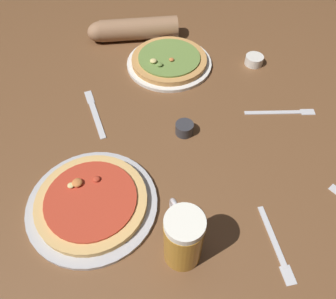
# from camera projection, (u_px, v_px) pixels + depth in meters

# --- Properties ---
(ground_plane) EXTENTS (2.40, 2.40, 0.03)m
(ground_plane) POSITION_uv_depth(u_px,v_px,m) (168.00, 157.00, 0.98)
(ground_plane) COLOR brown
(pizza_plate_near) EXTENTS (0.33, 0.33, 0.05)m
(pizza_plate_near) POSITION_uv_depth(u_px,v_px,m) (92.00, 203.00, 0.85)
(pizza_plate_near) COLOR #B2B2B7
(pizza_plate_near) RESTS_ON ground_plane
(pizza_plate_far) EXTENTS (0.31, 0.31, 0.05)m
(pizza_plate_far) POSITION_uv_depth(u_px,v_px,m) (169.00, 61.00, 1.21)
(pizza_plate_far) COLOR silver
(pizza_plate_far) RESTS_ON ground_plane
(beer_mug_dark) EXTENTS (0.09, 0.15, 0.17)m
(beer_mug_dark) POSITION_uv_depth(u_px,v_px,m) (183.00, 237.00, 0.72)
(beer_mug_dark) COLOR #B27A23
(beer_mug_dark) RESTS_ON ground_plane
(ramekin_sauce) EXTENTS (0.05, 0.05, 0.04)m
(ramekin_sauce) POSITION_uv_depth(u_px,v_px,m) (184.00, 128.00, 1.01)
(ramekin_sauce) COLOR #333338
(ramekin_sauce) RESTS_ON ground_plane
(ramekin_butter) EXTENTS (0.06, 0.06, 0.03)m
(ramekin_butter) POSITION_uv_depth(u_px,v_px,m) (254.00, 60.00, 1.22)
(ramekin_butter) COLOR silver
(ramekin_butter) RESTS_ON ground_plane
(fork_left) EXTENTS (0.07, 0.20, 0.01)m
(fork_left) POSITION_uv_depth(u_px,v_px,m) (276.00, 245.00, 0.79)
(fork_left) COLOR silver
(fork_left) RESTS_ON ground_plane
(fork_spare) EXTENTS (0.21, 0.12, 0.01)m
(fork_spare) POSITION_uv_depth(u_px,v_px,m) (282.00, 112.00, 1.07)
(fork_spare) COLOR silver
(fork_spare) RESTS_ON ground_plane
(knife_spare) EXTENTS (0.05, 0.23, 0.01)m
(knife_spare) POSITION_uv_depth(u_px,v_px,m) (95.00, 113.00, 1.07)
(knife_spare) COLOR silver
(knife_spare) RESTS_ON ground_plane
(diner_arm) EXTENTS (0.34, 0.18, 0.08)m
(diner_arm) POSITION_uv_depth(u_px,v_px,m) (130.00, 29.00, 1.30)
(diner_arm) COLOR #936B4C
(diner_arm) RESTS_ON ground_plane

